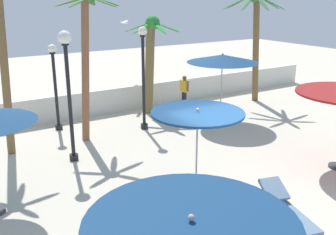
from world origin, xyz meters
TOP-DOWN VIEW (x-y plane):
  - ground_plane at (0.00, 0.00)m, footprint 56.00×56.00m
  - boundary_wall at (0.00, 9.01)m, footprint 25.20×0.30m
  - patio_umbrella_1 at (-3.98, -3.72)m, footprint 2.44×2.44m
  - patio_umbrella_3 at (3.95, 5.37)m, footprint 2.88×2.88m
  - patio_umbrella_5 at (-0.54, 0.86)m, footprint 2.39×2.39m
  - palm_tree_0 at (-1.41, 6.21)m, footprint 2.27×2.17m
  - palm_tree_1 at (7.30, 7.05)m, footprint 2.82×2.85m
  - palm_tree_2 at (2.17, 8.06)m, footprint 2.41×2.44m
  - palm_tree_3 at (-4.05, 6.33)m, footprint 2.04×2.15m
  - lamp_post_0 at (0.78, 6.19)m, footprint 0.34×0.34m
  - lamp_post_2 at (-2.63, 4.66)m, footprint 0.41×0.41m
  - lamp_post_3 at (-2.13, 7.88)m, footprint 0.32×0.32m
  - lounge_chair_0 at (0.26, -1.58)m, footprint 1.01×1.93m
  - guest_0 at (3.81, 7.84)m, footprint 0.29×0.55m
  - seagull_0 at (2.13, 10.49)m, footprint 0.68×0.83m

SIDE VIEW (x-z plane):
  - ground_plane at x=0.00m, z-range 0.00..0.00m
  - lounge_chair_0 at x=0.26m, z-range -0.01..0.81m
  - boundary_wall at x=0.00m, z-range 0.00..1.08m
  - guest_0 at x=3.81m, z-range 0.15..1.67m
  - lamp_post_3 at x=-2.13m, z-range 0.23..3.56m
  - patio_umbrella_5 at x=-0.54m, z-range 0.95..3.31m
  - lamp_post_0 at x=0.78m, z-range 0.34..4.30m
  - patio_umbrella_1 at x=-3.98m, z-range 1.14..3.93m
  - patio_umbrella_3 at x=3.95m, z-range 1.18..4.03m
  - lamp_post_2 at x=-2.63m, z-range 0.62..4.72m
  - palm_tree_2 at x=2.17m, z-range 0.54..4.80m
  - palm_tree_0 at x=-1.41m, z-range 0.61..5.83m
  - palm_tree_1 at x=7.30m, z-range 0.71..5.92m
  - palm_tree_3 at x=-4.05m, z-range 0.64..6.76m
  - seagull_0 at x=2.13m, z-range 3.75..3.89m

